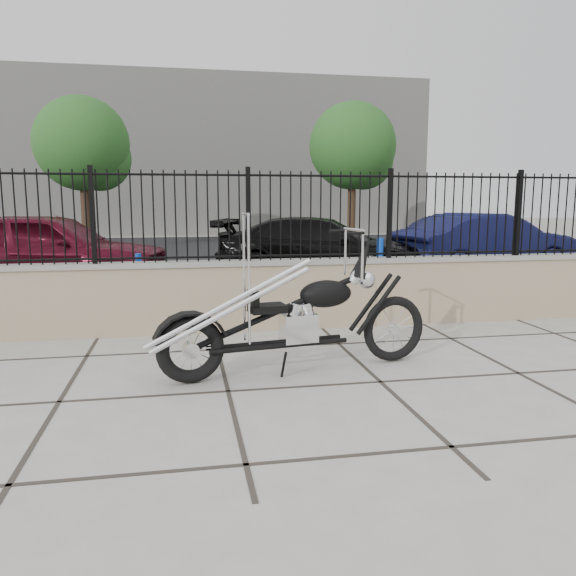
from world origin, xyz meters
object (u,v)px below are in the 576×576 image
(car_black, at_px, (322,248))
(car_red, at_px, (48,251))
(car_blue, at_px, (486,245))
(chopper_motorcycle, at_px, (293,292))

(car_black, bearing_deg, car_red, 115.85)
(car_red, relative_size, car_blue, 1.04)
(car_red, xyz_separation_m, car_blue, (9.55, 0.49, -0.06))
(car_red, distance_m, car_blue, 9.57)
(chopper_motorcycle, relative_size, car_blue, 0.63)
(car_black, height_order, car_blue, car_blue)
(car_blue, bearing_deg, car_red, 81.49)
(chopper_motorcycle, bearing_deg, car_red, 112.43)
(car_black, relative_size, car_blue, 1.07)
(car_red, height_order, car_black, car_red)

